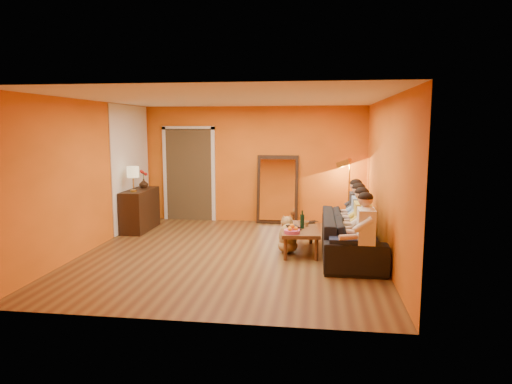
# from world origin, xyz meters

# --- Properties ---
(room_shell) EXTENTS (5.00, 5.50, 2.60)m
(room_shell) POSITION_xyz_m (0.00, 0.37, 1.30)
(room_shell) COLOR brown
(room_shell) RESTS_ON ground
(white_accent) EXTENTS (0.02, 1.90, 2.58)m
(white_accent) POSITION_xyz_m (-2.48, 1.75, 1.30)
(white_accent) COLOR white
(white_accent) RESTS_ON wall_left
(doorway_recess) EXTENTS (1.06, 0.30, 2.10)m
(doorway_recess) POSITION_xyz_m (-1.50, 2.83, 1.05)
(doorway_recess) COLOR #3F2D19
(doorway_recess) RESTS_ON floor
(door_jamb_left) EXTENTS (0.08, 0.06, 2.20)m
(door_jamb_left) POSITION_xyz_m (-2.07, 2.71, 1.05)
(door_jamb_left) COLOR white
(door_jamb_left) RESTS_ON wall_back
(door_jamb_right) EXTENTS (0.08, 0.06, 2.20)m
(door_jamb_right) POSITION_xyz_m (-0.93, 2.71, 1.05)
(door_jamb_right) COLOR white
(door_jamb_right) RESTS_ON wall_back
(door_header) EXTENTS (1.22, 0.06, 0.08)m
(door_header) POSITION_xyz_m (-1.50, 2.71, 2.12)
(door_header) COLOR white
(door_header) RESTS_ON wall_back
(mirror_frame) EXTENTS (0.92, 0.27, 1.51)m
(mirror_frame) POSITION_xyz_m (0.55, 2.63, 0.76)
(mirror_frame) COLOR black
(mirror_frame) RESTS_ON floor
(mirror_glass) EXTENTS (0.78, 0.21, 1.35)m
(mirror_glass) POSITION_xyz_m (0.55, 2.59, 0.76)
(mirror_glass) COLOR white
(mirror_glass) RESTS_ON mirror_frame
(sideboard) EXTENTS (0.44, 1.18, 0.85)m
(sideboard) POSITION_xyz_m (-2.24, 1.55, 0.42)
(sideboard) COLOR black
(sideboard) RESTS_ON floor
(table_lamp) EXTENTS (0.24, 0.24, 0.51)m
(table_lamp) POSITION_xyz_m (-2.24, 1.25, 1.10)
(table_lamp) COLOR beige
(table_lamp) RESTS_ON sideboard
(sofa) EXTENTS (2.39, 0.93, 0.70)m
(sofa) POSITION_xyz_m (2.00, 0.15, 0.35)
(sofa) COLOR black
(sofa) RESTS_ON floor
(coffee_table) EXTENTS (0.73, 1.27, 0.42)m
(coffee_table) POSITION_xyz_m (1.13, 0.31, 0.21)
(coffee_table) COLOR brown
(coffee_table) RESTS_ON floor
(floor_lamp) EXTENTS (0.37, 0.34, 1.44)m
(floor_lamp) POSITION_xyz_m (2.10, 2.35, 0.72)
(floor_lamp) COLOR gold
(floor_lamp) RESTS_ON floor
(dog) EXTENTS (0.40, 0.56, 0.62)m
(dog) POSITION_xyz_m (0.94, 0.27, 0.31)
(dog) COLOR #A97F4C
(dog) RESTS_ON floor
(person_far_left) EXTENTS (0.70, 0.44, 1.22)m
(person_far_left) POSITION_xyz_m (2.13, -0.85, 0.61)
(person_far_left) COLOR white
(person_far_left) RESTS_ON sofa
(person_mid_left) EXTENTS (0.70, 0.44, 1.22)m
(person_mid_left) POSITION_xyz_m (2.13, -0.30, 0.61)
(person_mid_left) COLOR #E0CA4A
(person_mid_left) RESTS_ON sofa
(person_mid_right) EXTENTS (0.70, 0.44, 1.22)m
(person_mid_right) POSITION_xyz_m (2.13, 0.25, 0.61)
(person_mid_right) COLOR #8BABD7
(person_mid_right) RESTS_ON sofa
(person_far_right) EXTENTS (0.70, 0.44, 1.22)m
(person_far_right) POSITION_xyz_m (2.13, 0.80, 0.61)
(person_far_right) COLOR #2E2F33
(person_far_right) RESTS_ON sofa
(fruit_bowl) EXTENTS (0.26, 0.26, 0.16)m
(fruit_bowl) POSITION_xyz_m (1.03, -0.14, 0.50)
(fruit_bowl) COLOR #CD4876
(fruit_bowl) RESTS_ON coffee_table
(wine_bottle) EXTENTS (0.07, 0.07, 0.31)m
(wine_bottle) POSITION_xyz_m (1.18, 0.26, 0.58)
(wine_bottle) COLOR black
(wine_bottle) RESTS_ON coffee_table
(tumbler) EXTENTS (0.11, 0.11, 0.08)m
(tumbler) POSITION_xyz_m (1.25, 0.43, 0.46)
(tumbler) COLOR #B27F3F
(tumbler) RESTS_ON coffee_table
(laptop) EXTENTS (0.41, 0.37, 0.03)m
(laptop) POSITION_xyz_m (1.31, 0.66, 0.43)
(laptop) COLOR black
(laptop) RESTS_ON coffee_table
(book_lower) EXTENTS (0.29, 0.32, 0.02)m
(book_lower) POSITION_xyz_m (0.95, 0.11, 0.43)
(book_lower) COLOR black
(book_lower) RESTS_ON coffee_table
(book_mid) EXTENTS (0.20, 0.26, 0.02)m
(book_mid) POSITION_xyz_m (0.96, 0.12, 0.45)
(book_mid) COLOR #AE1813
(book_mid) RESTS_ON book_lower
(book_upper) EXTENTS (0.25, 0.28, 0.02)m
(book_upper) POSITION_xyz_m (0.95, 0.10, 0.47)
(book_upper) COLOR black
(book_upper) RESTS_ON book_mid
(vase) EXTENTS (0.19, 0.19, 0.20)m
(vase) POSITION_xyz_m (-2.24, 1.80, 0.95)
(vase) COLOR black
(vase) RESTS_ON sideboard
(flowers) EXTENTS (0.17, 0.17, 0.39)m
(flowers) POSITION_xyz_m (-2.24, 1.80, 1.17)
(flowers) COLOR #AE1813
(flowers) RESTS_ON vase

